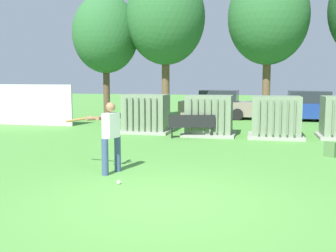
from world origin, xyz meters
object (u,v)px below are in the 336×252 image
at_px(transformer_mid_west, 209,116).
at_px(batter, 109,134).
at_px(transformer_west, 146,114).
at_px(backpack, 330,150).
at_px(parked_car_left_of_center, 306,107).
at_px(parked_car_leftmost, 217,105).
at_px(park_bench, 192,124).
at_px(sports_ball, 119,182).
at_px(transformer_mid_east, 276,118).

relative_size(transformer_mid_west, batter, 1.21).
xyz_separation_m(transformer_west, backpack, (6.77, -3.93, -0.57)).
distance_m(transformer_mid_west, parked_car_left_of_center, 8.15).
relative_size(transformer_west, parked_car_leftmost, 0.49).
height_order(transformer_mid_west, parked_car_leftmost, same).
bearing_deg(park_bench, sports_ball, -93.83).
bearing_deg(transformer_mid_west, transformer_mid_east, -1.30).
relative_size(backpack, parked_car_left_of_center, 0.10).
height_order(transformer_mid_west, park_bench, transformer_mid_west).
height_order(transformer_mid_west, backpack, transformer_mid_west).
relative_size(transformer_mid_east, batter, 1.21).
xyz_separation_m(batter, parked_car_left_of_center, (6.11, 13.72, -0.22)).
height_order(batter, backpack, batter).
bearing_deg(sports_ball, parked_car_left_of_center, 69.29).
bearing_deg(backpack, transformer_mid_east, 111.82).
bearing_deg(parked_car_left_of_center, batter, -114.01).
distance_m(batter, backpack, 6.58).
distance_m(transformer_mid_west, parked_car_leftmost, 7.11).
distance_m(park_bench, parked_car_left_of_center, 9.22).
relative_size(transformer_west, transformer_mid_east, 1.00).
bearing_deg(parked_car_leftmost, batter, -94.97).
bearing_deg(transformer_mid_east, backpack, -68.18).
bearing_deg(backpack, park_bench, 149.49).
relative_size(transformer_mid_east, parked_car_leftmost, 0.49).
distance_m(transformer_west, batter, 7.34).
bearing_deg(backpack, parked_car_left_of_center, 87.34).
distance_m(backpack, parked_car_left_of_center, 10.43).
xyz_separation_m(transformer_mid_east, park_bench, (-3.17, -0.84, -0.25)).
bearing_deg(transformer_west, sports_ball, -78.23).
height_order(transformer_west, batter, batter).
bearing_deg(sports_ball, park_bench, 86.17).
bearing_deg(park_bench, backpack, -30.51).
bearing_deg(batter, transformer_west, 98.93).
height_order(park_bench, parked_car_leftmost, parked_car_leftmost).
distance_m(sports_ball, parked_car_leftmost, 15.00).
height_order(transformer_mid_east, parked_car_leftmost, same).
height_order(transformer_mid_east, batter, batter).
relative_size(sports_ball, parked_car_left_of_center, 0.02).
bearing_deg(park_bench, transformer_mid_east, 14.86).
bearing_deg(transformer_west, transformer_mid_east, -4.09).
bearing_deg(parked_car_leftmost, transformer_mid_east, -67.33).
relative_size(transformer_west, transformer_mid_west, 1.00).
bearing_deg(sports_ball, batter, 121.13).
distance_m(transformer_mid_east, sports_ball, 8.65).
xyz_separation_m(transformer_mid_west, batter, (-1.61, -6.93, 0.19)).
bearing_deg(transformer_mid_west, sports_ball, -97.51).
height_order(transformer_west, parked_car_left_of_center, same).
height_order(transformer_west, backpack, transformer_west).
relative_size(park_bench, parked_car_leftmost, 0.43).
xyz_separation_m(transformer_mid_east, parked_car_left_of_center, (1.90, 6.85, -0.04)).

